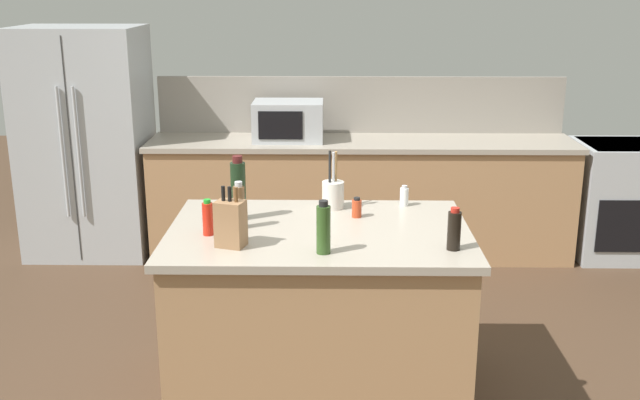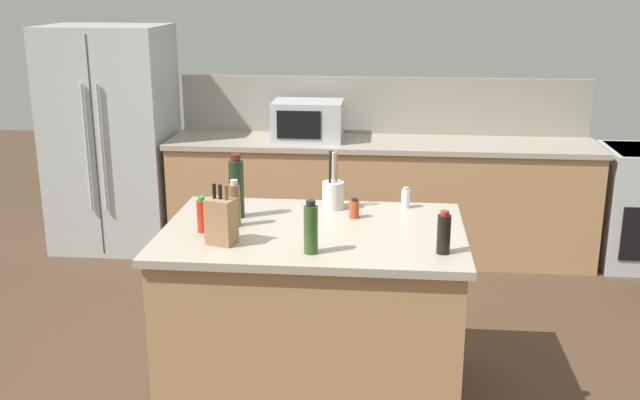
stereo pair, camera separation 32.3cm
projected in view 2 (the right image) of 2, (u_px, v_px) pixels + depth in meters
ground_plane at (314, 394)px, 4.03m from camera, size 14.00×14.00×0.00m
back_counter_run at (380, 199)px, 5.97m from camera, size 3.35×0.66×0.94m
wall_backsplash at (383, 106)px, 6.07m from camera, size 3.31×0.03×0.46m
kitchen_island at (313, 314)px, 3.89m from camera, size 1.52×1.04×0.94m
refrigerator at (112, 139)px, 6.10m from camera, size 0.95×0.75×1.81m
microwave at (308, 121)px, 5.85m from camera, size 0.54×0.39×0.31m
knife_block at (221, 221)px, 3.52m from camera, size 0.15×0.14×0.29m
utensil_crock at (333, 194)px, 4.08m from camera, size 0.12×0.12×0.32m
wine_bottle at (236, 188)px, 3.91m from camera, size 0.08×0.08×0.34m
salt_shaker at (406, 198)px, 4.10m from camera, size 0.05×0.05×0.12m
hot_sauce_bottle at (202, 215)px, 3.70m from camera, size 0.05×0.05×0.18m
soy_sauce_bottle at (444, 233)px, 3.40m from camera, size 0.06×0.06×0.20m
spice_jar_paprika at (354, 209)px, 3.92m from camera, size 0.05×0.05×0.11m
pepper_grinder at (235, 204)px, 3.78m from camera, size 0.06×0.06×0.24m
olive_oil_bottle at (311, 228)px, 3.40m from camera, size 0.06×0.06×0.25m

